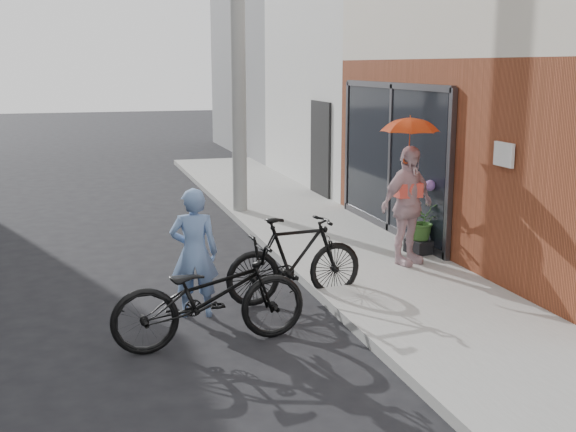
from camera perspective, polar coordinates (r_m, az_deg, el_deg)
name	(u,v)px	position (r m, az deg, el deg)	size (l,w,h in m)	color
ground	(263,324)	(8.36, -2.00, -8.53)	(80.00, 80.00, 0.00)	black
sidewalk	(366,261)	(10.79, 6.16, -3.54)	(2.20, 24.00, 0.12)	gray
curb	(291,267)	(10.41, 0.25, -4.04)	(0.12, 24.00, 0.12)	#9E9E99
plaster_building	(450,41)	(18.95, 12.70, 13.34)	(8.00, 6.00, 7.00)	silver
east_building_far	(349,47)	(25.31, 4.80, 13.13)	(8.00, 8.00, 7.00)	gray
utility_pole	(238,33)	(13.94, -3.99, 14.24)	(0.28, 0.28, 7.00)	#9E9E99
officer	(194,253)	(8.47, -7.42, -2.91)	(0.56, 0.37, 1.54)	#6A89BD
bike_left	(210,296)	(7.63, -6.19, -6.27)	(0.72, 2.08, 1.09)	black
bike_right	(295,259)	(8.99, 0.55, -3.40)	(0.51, 1.81, 1.09)	black
kimono_woman	(407,206)	(10.32, 9.41, 0.82)	(0.99, 0.41, 1.69)	beige
parasol	(410,122)	(10.16, 9.63, 7.37)	(0.77, 0.77, 0.67)	#E8501B
planter	(421,246)	(11.12, 10.47, -2.35)	(0.38, 0.38, 0.20)	black
potted_plant	(422,220)	(11.03, 10.55, -0.34)	(0.54, 0.47, 0.60)	#3C6D2B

